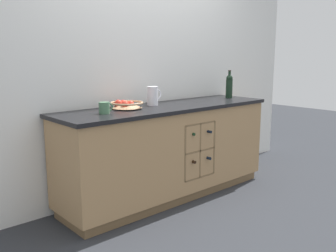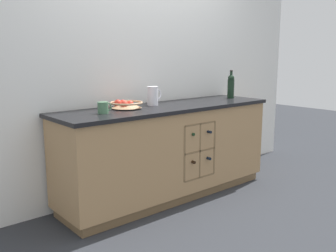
% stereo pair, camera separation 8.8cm
% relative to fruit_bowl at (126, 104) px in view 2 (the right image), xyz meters
% --- Properties ---
extents(ground_plane, '(14.00, 14.00, 0.00)m').
position_rel_fruit_bowl_xyz_m(ground_plane, '(0.43, -0.09, -0.96)').
color(ground_plane, '#2D3035').
extents(back_wall, '(4.65, 0.06, 2.55)m').
position_rel_fruit_bowl_xyz_m(back_wall, '(0.43, 0.28, 0.32)').
color(back_wall, white).
rests_on(back_wall, ground_plane).
extents(kitchen_island, '(2.29, 0.66, 0.91)m').
position_rel_fruit_bowl_xyz_m(kitchen_island, '(0.43, -0.09, -0.49)').
color(kitchen_island, brown).
rests_on(kitchen_island, ground_plane).
extents(fruit_bowl, '(0.30, 0.30, 0.08)m').
position_rel_fruit_bowl_xyz_m(fruit_bowl, '(0.00, 0.00, 0.00)').
color(fruit_bowl, tan).
rests_on(fruit_bowl, kitchen_island).
extents(white_pitcher, '(0.17, 0.11, 0.18)m').
position_rel_fruit_bowl_xyz_m(white_pitcher, '(0.33, 0.03, 0.05)').
color(white_pitcher, white).
rests_on(white_pitcher, kitchen_island).
extents(ceramic_mug, '(0.13, 0.09, 0.10)m').
position_rel_fruit_bowl_xyz_m(ceramic_mug, '(-0.30, -0.11, 0.01)').
color(ceramic_mug, '#4C7A56').
rests_on(ceramic_mug, kitchen_island).
extents(standing_wine_bottle, '(0.08, 0.08, 0.31)m').
position_rel_fruit_bowl_xyz_m(standing_wine_bottle, '(1.38, -0.06, 0.10)').
color(standing_wine_bottle, black).
rests_on(standing_wine_bottle, kitchen_island).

